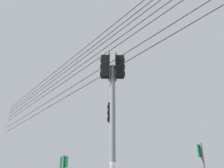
# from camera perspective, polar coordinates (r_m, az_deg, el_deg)

# --- Properties ---
(signal_mast_assembly) EXTENTS (1.09, 4.89, 6.58)m
(signal_mast_assembly) POSITION_cam_1_polar(r_m,az_deg,el_deg) (9.48, 0.04, -5.45)
(signal_mast_assembly) COLOR gray
(signal_mast_assembly) RESTS_ON ground
(overhead_wire_span) EXTENTS (13.07, 22.83, 2.16)m
(overhead_wire_span) POSITION_cam_1_polar(r_m,az_deg,el_deg) (10.67, -3.83, 6.60)
(overhead_wire_span) COLOR black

